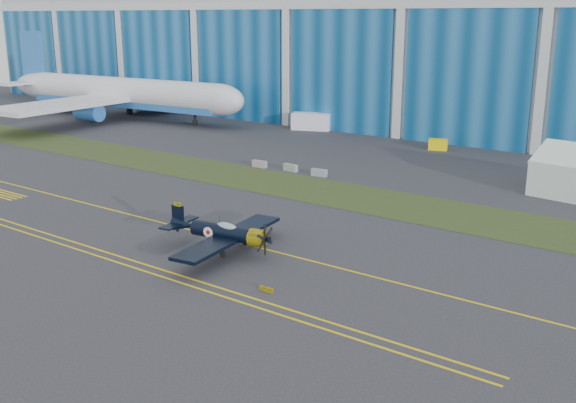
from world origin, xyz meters
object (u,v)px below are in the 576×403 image
Objects in this scene: shipping_container at (311,121)px; jetliner at (121,60)px; tug at (438,145)px; warbird at (223,232)px.

jetliner is at bearing 173.81° from shipping_container.
shipping_container is 25.36m from tug.
warbird is 80.82m from jetliner.
jetliner is (-66.23, 45.41, 9.14)m from warbird.
warbird reaches higher than shipping_container.
warbird is 5.34× the size of tug.
shipping_container reaches higher than tug.
shipping_container is 2.48× the size of tug.
tug is (61.67, 6.46, -10.17)m from jetliner.
warbird is 52.08m from tug.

